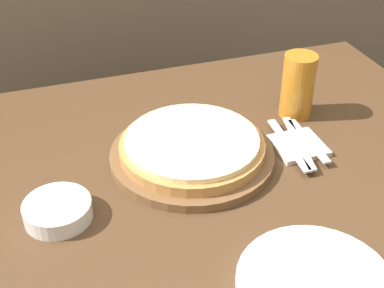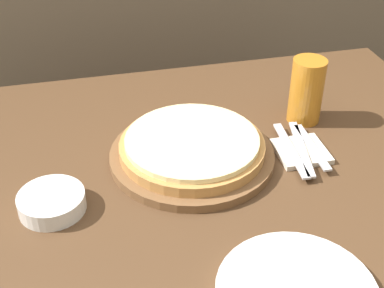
{
  "view_description": "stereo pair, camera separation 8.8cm",
  "coord_description": "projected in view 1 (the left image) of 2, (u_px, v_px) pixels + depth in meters",
  "views": [
    {
      "loc": [
        -0.33,
        -0.83,
        1.46
      ],
      "look_at": [
        -0.03,
        0.07,
        0.81
      ],
      "focal_mm": 50.0,
      "sensor_mm": 36.0,
      "label": 1
    },
    {
      "loc": [
        -0.25,
        -0.85,
        1.46
      ],
      "look_at": [
        -0.03,
        0.07,
        0.81
      ],
      "focal_mm": 50.0,
      "sensor_mm": 36.0,
      "label": 2
    }
  ],
  "objects": [
    {
      "name": "spoon",
      "position": [
        308.0,
        140.0,
        1.21
      ],
      "size": [
        0.02,
        0.18,
        0.0
      ],
      "color": "silver",
      "rests_on": "napkin_stack"
    },
    {
      "name": "napkin_stack",
      "position": [
        298.0,
        146.0,
        1.21
      ],
      "size": [
        0.11,
        0.11,
        0.01
      ],
      "color": "beige",
      "rests_on": "dining_table"
    },
    {
      "name": "side_bowl",
      "position": [
        58.0,
        211.0,
        1.01
      ],
      "size": [
        0.13,
        0.13,
        0.04
      ],
      "color": "silver",
      "rests_on": "dining_table"
    },
    {
      "name": "fork",
      "position": [
        289.0,
        145.0,
        1.19
      ],
      "size": [
        0.03,
        0.21,
        0.0
      ],
      "color": "silver",
      "rests_on": "napkin_stack"
    },
    {
      "name": "pizza_on_board",
      "position": [
        192.0,
        149.0,
        1.16
      ],
      "size": [
        0.36,
        0.36,
        0.06
      ],
      "color": "brown",
      "rests_on": "dining_table"
    },
    {
      "name": "beer_glass",
      "position": [
        298.0,
        83.0,
        1.28
      ],
      "size": [
        0.08,
        0.08,
        0.16
      ],
      "color": "#B7701E",
      "rests_on": "dining_table"
    },
    {
      "name": "dinner_plate",
      "position": [
        316.0,
        285.0,
        0.87
      ],
      "size": [
        0.26,
        0.26,
        0.02
      ],
      "color": "silver",
      "rests_on": "dining_table"
    },
    {
      "name": "dinner_knife",
      "position": [
        298.0,
        142.0,
        1.2
      ],
      "size": [
        0.06,
        0.21,
        0.0
      ],
      "color": "silver",
      "rests_on": "napkin_stack"
    }
  ]
}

